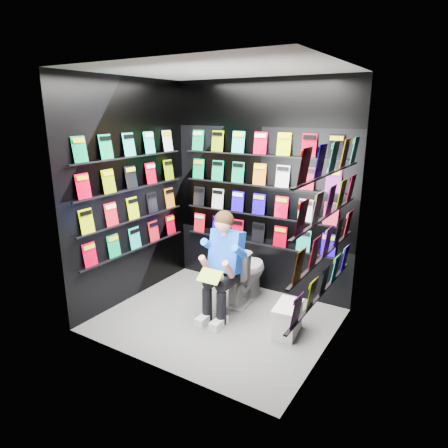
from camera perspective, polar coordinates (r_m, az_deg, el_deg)
The scene contains 14 objects.
floor at distance 4.55m, azimuth -1.02°, elevation -13.47°, with size 2.40×2.40×0.00m, color slate.
ceiling at distance 3.98m, azimuth -1.22°, elevation 21.23°, with size 2.40×2.40×0.00m, color white.
wall_back at distance 4.92m, azimuth 5.21°, elevation 4.94°, with size 2.40×0.04×2.60m, color black.
wall_front at distance 3.30m, azimuth -10.53°, elevation -0.74°, with size 2.40×0.04×2.60m, color black.
wall_left at distance 4.81m, azimuth -13.26°, elevation 4.33°, with size 0.04×2.00×2.60m, color black.
wall_right at distance 3.59m, azimuth 15.25°, elevation 0.30°, with size 0.04×2.00×2.60m, color black.
comics_back at distance 4.90m, azimuth 5.06°, elevation 4.95°, with size 2.10×0.06×1.37m, color red, non-canonical shape.
comics_left at distance 4.79m, azimuth -13.01°, elevation 4.36°, with size 0.06×1.70×1.37m, color red, non-canonical shape.
comics_right at distance 3.59m, azimuth 14.80°, elevation 0.44°, with size 0.06×1.70×1.37m, color red, non-canonical shape.
toilet at distance 4.82m, azimuth 2.82°, elevation -6.83°, with size 0.42×0.75×0.73m, color silver.
longbox at distance 4.28m, azimuth 9.03°, elevation -13.44°, with size 0.22×0.39×0.30m, color silver.
longbox_lid at distance 4.20m, azimuth 9.12°, elevation -11.51°, with size 0.24×0.41×0.03m, color silver.
reader at distance 4.38m, azimuth 0.48°, elevation -4.01°, with size 0.47×0.69×1.27m, color blue, non-canonical shape.
held_comic at distance 4.17m, azimuth -2.04°, elevation -7.45°, with size 0.25×0.01×0.17m, color green.
Camera 1 is at (2.14, -3.33, 2.23)m, focal length 32.00 mm.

